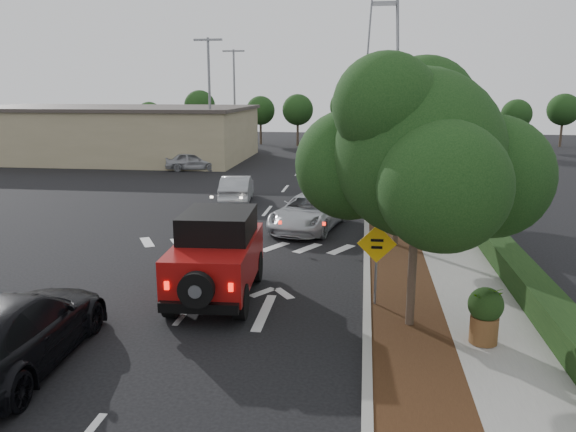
% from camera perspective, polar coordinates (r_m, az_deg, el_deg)
% --- Properties ---
extents(ground, '(120.00, 120.00, 0.00)m').
position_cam_1_polar(ground, '(15.02, -10.05, -9.22)').
color(ground, black).
rests_on(ground, ground).
extents(curb, '(0.20, 70.00, 0.15)m').
position_cam_1_polar(curb, '(25.82, 7.99, 0.39)').
color(curb, '#9E9B93').
rests_on(curb, ground).
extents(planting_strip, '(1.80, 70.00, 0.12)m').
position_cam_1_polar(planting_strip, '(25.85, 10.20, 0.29)').
color(planting_strip, black).
rests_on(planting_strip, ground).
extents(sidewalk, '(2.00, 70.00, 0.12)m').
position_cam_1_polar(sidewalk, '(26.01, 14.38, 0.16)').
color(sidewalk, gray).
rests_on(sidewalk, ground).
extents(hedge, '(0.80, 70.00, 0.80)m').
position_cam_1_polar(hedge, '(26.14, 17.47, 0.79)').
color(hedge, black).
rests_on(hedge, ground).
extents(commercial_building, '(22.00, 12.00, 4.00)m').
position_cam_1_polar(commercial_building, '(47.94, -17.66, 7.96)').
color(commercial_building, gray).
rests_on(commercial_building, ground).
extents(transmission_tower, '(7.00, 4.00, 28.00)m').
position_cam_1_polar(transmission_tower, '(61.50, 9.27, 7.47)').
color(transmission_tower, slate).
rests_on(transmission_tower, ground).
extents(street_tree_near, '(3.80, 3.80, 5.92)m').
position_cam_1_polar(street_tree_near, '(13.95, 12.20, -11.10)').
color(street_tree_near, black).
rests_on(street_tree_near, ground).
extents(street_tree_mid, '(3.20, 3.20, 5.32)m').
position_cam_1_polar(street_tree_mid, '(20.54, 10.79, -3.19)').
color(street_tree_mid, black).
rests_on(street_tree_mid, ground).
extents(street_tree_far, '(3.40, 3.40, 5.62)m').
position_cam_1_polar(street_tree_far, '(26.84, 10.11, 0.62)').
color(street_tree_far, black).
rests_on(street_tree_far, ground).
extents(light_pole_a, '(2.00, 0.22, 9.00)m').
position_cam_1_polar(light_pole_a, '(41.10, -7.75, 4.92)').
color(light_pole_a, slate).
rests_on(light_pole_a, ground).
extents(light_pole_b, '(2.00, 0.22, 9.00)m').
position_cam_1_polar(light_pole_b, '(52.89, -5.35, 6.73)').
color(light_pole_b, slate).
rests_on(light_pole_b, ground).
extents(red_jeep, '(2.26, 4.65, 2.33)m').
position_cam_1_polar(red_jeep, '(15.49, -7.12, -3.78)').
color(red_jeep, black).
rests_on(red_jeep, ground).
extents(silver_suv_ahead, '(3.28, 5.30, 1.37)m').
position_cam_1_polar(silver_suv_ahead, '(22.77, 2.14, 0.39)').
color(silver_suv_ahead, '#B3B6BB').
rests_on(silver_suv_ahead, ground).
extents(black_suv_oncoming, '(2.55, 5.56, 1.58)m').
position_cam_1_polar(black_suv_oncoming, '(12.88, -26.23, -10.46)').
color(black_suv_oncoming, black).
rests_on(black_suv_oncoming, ground).
extents(silver_sedan_oncoming, '(1.93, 4.23, 1.34)m').
position_cam_1_polar(silver_sedan_oncoming, '(28.28, -5.22, 2.78)').
color(silver_sedan_oncoming, '#999CA0').
rests_on(silver_sedan_oncoming, ground).
extents(parked_suv, '(4.04, 2.31, 1.29)m').
position_cam_1_polar(parked_suv, '(39.77, -9.60, 5.53)').
color(parked_suv, '#9C9EA4').
rests_on(parked_suv, ground).
extents(speed_hump_sign, '(1.00, 0.09, 2.14)m').
position_cam_1_polar(speed_hump_sign, '(14.49, 8.99, -3.80)').
color(speed_hump_sign, slate).
rests_on(speed_hump_sign, ground).
extents(terracotta_planter, '(0.76, 0.76, 1.33)m').
position_cam_1_polar(terracotta_planter, '(13.09, 19.41, -8.96)').
color(terracotta_planter, brown).
rests_on(terracotta_planter, ground).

